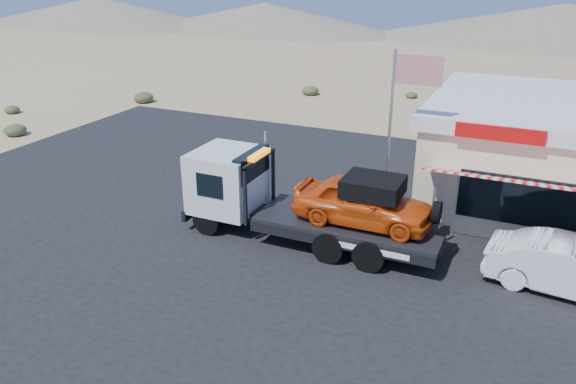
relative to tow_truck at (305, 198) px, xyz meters
name	(u,v)px	position (x,y,z in m)	size (l,w,h in m)	color
ground	(196,257)	(-2.60, -2.47, -1.50)	(120.00, 120.00, 0.00)	#A1865B
asphalt_lot	(294,229)	(-0.60, 0.53, -1.49)	(32.00, 24.00, 0.02)	black
tow_truck	(305,198)	(0.00, 0.00, 0.00)	(8.31, 2.46, 2.78)	black
white_sedan	(572,268)	(7.88, 0.09, -0.74)	(1.57, 4.49, 1.48)	silver
flagpole	(398,121)	(2.33, 2.03, 2.27)	(1.55, 0.10, 6.00)	#99999E
desert_scrub	(91,121)	(-16.11, 7.77, -1.20)	(23.78, 33.89, 0.69)	#384726
distant_hills	(381,20)	(-12.37, 52.67, 0.39)	(126.00, 48.00, 4.20)	#726B59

